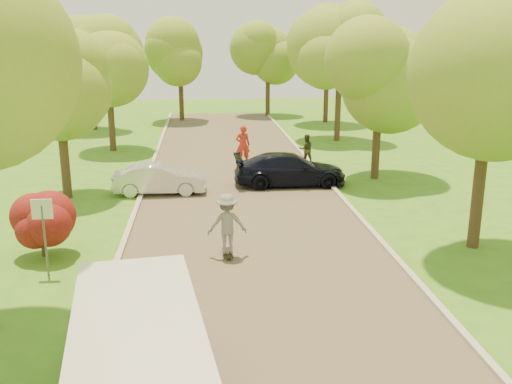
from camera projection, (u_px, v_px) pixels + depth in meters
name	position (u px, v px, depth m)	size (l,w,h in m)	color
ground	(278.00, 339.00, 12.32)	(100.00, 100.00, 0.00)	#36771C
road	(247.00, 223.00, 20.00)	(8.00, 60.00, 0.01)	#4C4438
curb_left	(130.00, 225.00, 19.61)	(0.18, 60.00, 0.12)	#B2AD9E
curb_right	(360.00, 218.00, 20.36)	(0.18, 60.00, 0.12)	#B2AD9E
street_sign	(43.00, 221.00, 15.21)	(0.55, 0.06, 2.17)	#59595E
red_shrub	(41.00, 221.00, 16.72)	(1.70, 1.70, 1.95)	#382619
tree_l_midb	(63.00, 83.00, 22.00)	(4.30, 4.20, 6.62)	#382619
tree_l_far	(111.00, 53.00, 31.41)	(4.92, 4.80, 7.79)	#382619
tree_r_mida	(499.00, 65.00, 16.32)	(5.13, 5.00, 7.95)	#382619
tree_r_midb	(385.00, 71.00, 25.10)	(4.51, 4.40, 7.01)	#382619
tree_r_far	(344.00, 45.00, 34.51)	(5.33, 5.20, 8.34)	#382619
tree_bg_a	(93.00, 52.00, 38.91)	(5.12, 5.00, 7.72)	#382619
tree_bg_b	(331.00, 48.00, 42.37)	(5.12, 5.00, 7.95)	#382619
tree_bg_c	(183.00, 55.00, 43.39)	(4.92, 4.80, 7.33)	#382619
tree_bg_d	(271.00, 50.00, 45.89)	(5.12, 5.00, 7.72)	#382619
minivan	(139.00, 368.00, 9.38)	(2.76, 5.53, 1.98)	white
silver_sedan	(160.00, 179.00, 23.62)	(1.33, 3.81, 1.26)	silver
dark_sedan	(290.00, 169.00, 24.97)	(1.99, 4.88, 1.42)	black
longboard	(227.00, 253.00, 16.96)	(0.30, 0.94, 0.11)	black
skateboarder	(227.00, 224.00, 16.72)	(1.16, 0.67, 1.80)	slate
person_striped	(243.00, 145.00, 29.04)	(0.73, 0.48, 2.00)	#B4281B
person_olive	(306.00, 149.00, 29.17)	(0.75, 0.58, 1.54)	#2F321E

